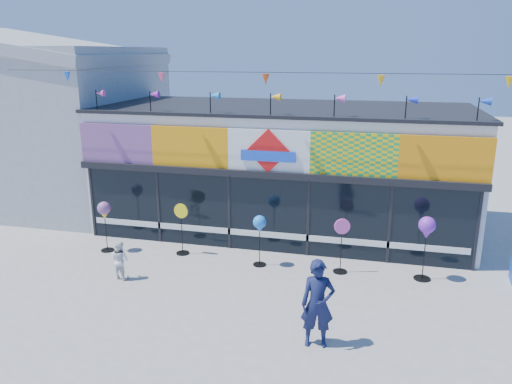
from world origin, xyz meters
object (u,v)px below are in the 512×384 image
(spinner_1, at_px, (182,228))
(spinner_2, at_px, (260,226))
(adult_man, at_px, (318,304))
(child, at_px, (120,260))
(spinner_0, at_px, (104,212))
(spinner_4, at_px, (427,230))
(spinner_3, at_px, (341,244))

(spinner_1, relative_size, spinner_2, 1.06)
(adult_man, bearing_deg, child, 151.11)
(spinner_0, height_order, spinner_2, spinner_0)
(spinner_0, distance_m, child, 2.23)
(spinner_2, height_order, spinner_4, spinner_4)
(spinner_2, relative_size, spinner_3, 0.96)
(spinner_4, bearing_deg, spinner_2, -178.31)
(spinner_1, xyz_separation_m, spinner_2, (2.43, -0.27, 0.36))
(spinner_1, distance_m, spinner_2, 2.47)
(spinner_0, height_order, adult_man, adult_man)
(child, bearing_deg, spinner_1, -101.85)
(child, bearing_deg, spinner_3, -148.27)
(spinner_3, distance_m, adult_man, 3.67)
(spinner_1, relative_size, child, 1.49)
(spinner_1, distance_m, adult_man, 5.92)
(spinner_3, bearing_deg, child, -162.76)
(spinner_2, bearing_deg, spinner_0, -179.37)
(spinner_3, bearing_deg, adult_man, -93.25)
(spinner_0, bearing_deg, child, -50.71)
(spinner_1, relative_size, spinner_3, 1.01)
(spinner_3, height_order, spinner_4, spinner_4)
(spinner_3, xyz_separation_m, child, (-5.66, -1.75, -0.29))
(spinner_1, bearing_deg, spinner_0, -172.04)
(spinner_2, xyz_separation_m, spinner_3, (2.26, 0.07, -0.37))
(spinner_0, relative_size, adult_man, 0.83)
(spinner_0, relative_size, child, 1.48)
(spinner_1, xyz_separation_m, child, (-0.97, -1.96, -0.30))
(spinner_1, bearing_deg, spinner_3, -2.50)
(spinner_4, relative_size, child, 1.67)
(spinner_0, bearing_deg, adult_man, -27.61)
(adult_man, bearing_deg, spinner_0, 142.84)
(spinner_2, distance_m, spinner_3, 2.29)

